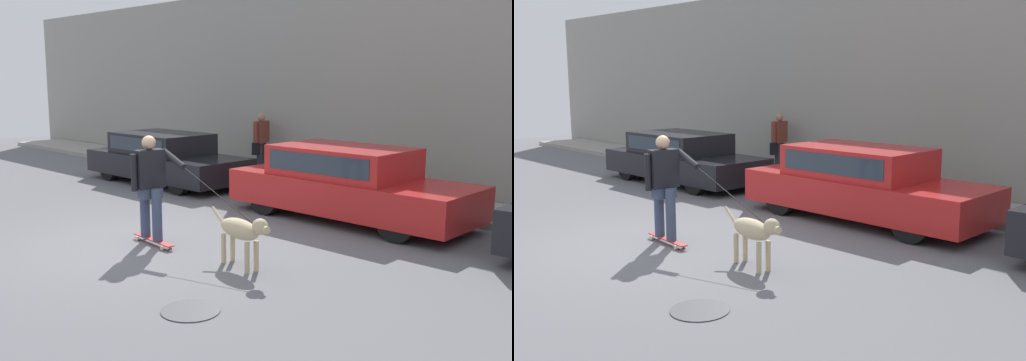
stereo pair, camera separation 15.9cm
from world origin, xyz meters
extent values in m
plane|color=slate|center=(0.00, 0.00, 0.00)|extent=(36.00, 36.00, 0.00)
cube|color=gray|center=(0.00, 6.60, 2.43)|extent=(32.00, 0.30, 4.87)
cube|color=gray|center=(0.00, 5.53, 0.06)|extent=(30.00, 1.80, 0.12)
cylinder|color=black|center=(-2.79, 4.35, 0.31)|extent=(0.62, 0.21, 0.61)
cylinder|color=black|center=(-2.77, 2.85, 0.31)|extent=(0.62, 0.21, 0.61)
cylinder|color=black|center=(-5.55, 4.31, 0.31)|extent=(0.62, 0.21, 0.61)
cylinder|color=black|center=(-5.53, 2.81, 0.31)|extent=(0.62, 0.21, 0.61)
cube|color=black|center=(-4.16, 3.58, 0.46)|extent=(4.49, 1.81, 0.55)
cube|color=black|center=(-4.34, 3.58, 0.98)|extent=(2.39, 1.60, 0.50)
cube|color=#28333D|center=(-4.33, 2.79, 1.01)|extent=(2.09, 0.04, 0.32)
cylinder|color=black|center=(2.74, 4.35, 0.33)|extent=(0.67, 0.21, 0.66)
cylinder|color=black|center=(2.76, 2.85, 0.33)|extent=(0.67, 0.21, 0.66)
cylinder|color=black|center=(-0.09, 4.31, 0.33)|extent=(0.67, 0.21, 0.66)
cylinder|color=black|center=(-0.07, 2.82, 0.33)|extent=(0.67, 0.21, 0.66)
cube|color=#B21E1E|center=(1.33, 3.58, 0.50)|extent=(4.59, 1.78, 0.60)
cube|color=#B21E1E|center=(1.15, 3.58, 1.07)|extent=(2.48, 1.59, 0.54)
cube|color=#28333D|center=(1.16, 2.80, 1.09)|extent=(2.17, 0.04, 0.34)
cylinder|color=tan|center=(2.18, 0.29, 0.21)|extent=(0.07, 0.07, 0.42)
cylinder|color=tan|center=(2.16, 0.14, 0.21)|extent=(0.07, 0.07, 0.42)
cylinder|color=tan|center=(1.63, 0.37, 0.21)|extent=(0.07, 0.07, 0.42)
cylinder|color=tan|center=(1.61, 0.22, 0.21)|extent=(0.07, 0.07, 0.42)
ellipsoid|color=tan|center=(1.90, 0.25, 0.54)|extent=(0.83, 0.39, 0.28)
sphere|color=tan|center=(2.36, 0.19, 0.66)|extent=(0.22, 0.22, 0.22)
cylinder|color=tan|center=(2.45, 0.17, 0.64)|extent=(0.13, 0.11, 0.10)
cylinder|color=tan|center=(1.38, 0.33, 0.62)|extent=(0.32, 0.09, 0.24)
cylinder|color=beige|center=(0.50, 0.13, 0.04)|extent=(0.07, 0.04, 0.07)
cylinder|color=beige|center=(0.49, -0.02, 0.04)|extent=(0.07, 0.04, 0.07)
cylinder|color=beige|center=(-0.23, 0.19, 0.04)|extent=(0.07, 0.04, 0.07)
cylinder|color=beige|center=(-0.24, 0.04, 0.04)|extent=(0.07, 0.04, 0.07)
cube|color=#A82D2D|center=(0.13, 0.08, 0.08)|extent=(1.03, 0.20, 0.02)
cylinder|color=#38425B|center=(0.26, 0.07, 0.49)|extent=(0.16, 0.16, 0.81)
cylinder|color=#38425B|center=(-0.10, 0.10, 0.49)|extent=(0.16, 0.16, 0.81)
cube|color=#38425B|center=(0.08, 0.09, 0.81)|extent=(0.22, 0.36, 0.16)
cube|color=black|center=(0.08, 0.09, 1.19)|extent=(0.26, 0.46, 0.59)
sphere|color=tan|center=(0.08, 0.09, 1.59)|extent=(0.22, 0.22, 0.22)
cylinder|color=black|center=(0.06, -0.18, 1.16)|extent=(0.10, 0.10, 0.56)
cylinder|color=black|center=(0.37, 0.34, 1.34)|extent=(0.57, 0.14, 0.28)
cylinder|color=black|center=(1.49, 0.25, 0.94)|extent=(1.73, 0.14, 0.63)
cylinder|color=#28282D|center=(-3.22, 5.89, 0.51)|extent=(0.16, 0.16, 0.77)
cylinder|color=#28282D|center=(-3.26, 6.06, 0.51)|extent=(0.16, 0.16, 0.77)
cube|color=brown|center=(-3.24, 5.97, 1.17)|extent=(0.32, 0.49, 0.56)
cylinder|color=brown|center=(-3.18, 5.71, 1.18)|extent=(0.10, 0.10, 0.53)
cylinder|color=brown|center=(-3.30, 6.24, 1.18)|extent=(0.10, 0.10, 0.53)
sphere|color=#997056|center=(-3.24, 5.97, 1.55)|extent=(0.20, 0.20, 0.20)
cube|color=black|center=(-3.18, 5.71, 0.76)|extent=(0.15, 0.27, 0.31)
cylinder|color=#38383D|center=(2.65, -1.23, 0.01)|extent=(0.67, 0.67, 0.01)
cylinder|color=red|center=(-1.12, 4.38, 0.28)|extent=(0.17, 0.17, 0.55)
sphere|color=red|center=(-1.12, 4.38, 0.59)|extent=(0.18, 0.18, 0.18)
camera|label=1|loc=(7.61, -5.21, 2.57)|focal=42.00mm
camera|label=2|loc=(7.73, -5.09, 2.57)|focal=42.00mm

